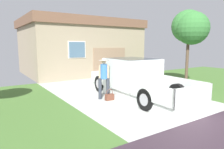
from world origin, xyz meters
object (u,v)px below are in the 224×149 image
person_with_hat (104,76)px  front_yard_tree (190,27)px  house_with_garage (80,47)px  pickup_truck (133,80)px  handbag (109,97)px  wheeled_trash_bin (129,69)px

person_with_hat → front_yard_tree: (5.71, 0.02, 2.27)m
house_with_garage → pickup_truck: bearing=-99.0°
person_with_hat → front_yard_tree: 6.14m
front_yard_tree → handbag: bearing=-176.8°
house_with_garage → wheeled_trash_bin: size_ratio=8.56×
house_with_garage → handbag: bearing=-106.9°
person_with_hat → front_yard_tree: front_yard_tree is taller
handbag → pickup_truck: bearing=-1.1°
person_with_hat → house_with_garage: size_ratio=0.20×
pickup_truck → house_with_garage: house_with_garage is taller
person_with_hat → wheeled_trash_bin: size_ratio=1.73×
person_with_hat → handbag: (0.09, -0.29, -0.86)m
person_with_hat → house_with_garage: bearing=99.5°
pickup_truck → person_with_hat: bearing=168.5°
handbag → wheeled_trash_bin: 6.52m
pickup_truck → wheeled_trash_bin: (3.39, 4.58, -0.21)m
pickup_truck → handbag: (-1.25, 0.02, -0.62)m
handbag → wheeled_trash_bin: bearing=44.5°
house_with_garage → front_yard_tree: 8.94m
house_with_garage → wheeled_trash_bin: (2.02, -4.11, -1.59)m
pickup_truck → house_with_garage: bearing=82.9°
house_with_garage → wheeled_trash_bin: 4.85m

